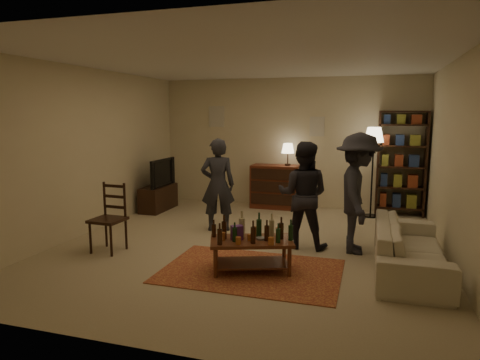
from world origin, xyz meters
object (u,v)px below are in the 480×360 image
at_px(person_left, 218,185).
at_px(person_by_sofa, 358,193).
at_px(dining_chair, 110,215).
at_px(sofa, 410,247).
at_px(dresser, 276,185).
at_px(coffee_table, 251,242).
at_px(tv_stand, 158,191).
at_px(floor_lamp, 374,141).
at_px(bookshelf, 401,162).
at_px(person_right, 303,195).

distance_m(person_left, person_by_sofa, 2.35).
relative_size(dining_chair, sofa, 0.48).
distance_m(dresser, person_left, 2.10).
relative_size(person_left, person_by_sofa, 0.91).
bearing_deg(sofa, coffee_table, 107.69).
relative_size(dining_chair, tv_stand, 0.94).
relative_size(coffee_table, floor_lamp, 0.66).
height_order(coffee_table, bookshelf, bookshelf).
xyz_separation_m(tv_stand, bookshelf, (4.69, 0.98, 0.65)).
xyz_separation_m(bookshelf, sofa, (-0.05, -3.18, -0.73)).
bearing_deg(dining_chair, coffee_table, -2.81).
distance_m(coffee_table, sofa, 1.98).
distance_m(dining_chair, person_right, 2.80).
xyz_separation_m(coffee_table, dresser, (-0.51, 3.71, 0.09)).
height_order(sofa, person_left, person_left).
height_order(tv_stand, floor_lamp, floor_lamp).
bearing_deg(sofa, floor_lamp, 9.45).
bearing_deg(coffee_table, sofa, 17.69).
bearing_deg(sofa, person_left, 69.42).
bearing_deg(floor_lamp, coffee_table, -112.15).
xyz_separation_m(tv_stand, person_right, (3.21, -1.61, 0.40)).
relative_size(tv_stand, bookshelf, 0.52).
bearing_deg(person_left, coffee_table, 102.01).
height_order(dining_chair, sofa, dining_chair).
relative_size(dining_chair, bookshelf, 0.49).
bearing_deg(bookshelf, floor_lamp, -148.49).
xyz_separation_m(dresser, person_left, (-0.56, -2.01, 0.30)).
relative_size(sofa, person_left, 1.34).
distance_m(tv_stand, person_right, 3.61).
xyz_separation_m(dresser, person_right, (0.96, -2.52, 0.31)).
bearing_deg(tv_stand, person_by_sofa, -22.07).
bearing_deg(floor_lamp, dining_chair, -137.81).
distance_m(tv_stand, person_left, 2.06).
xyz_separation_m(bookshelf, person_right, (-1.48, -2.59, -0.25)).
height_order(bookshelf, sofa, bookshelf).
bearing_deg(dresser, person_right, -69.22).
relative_size(floor_lamp, person_left, 1.10).
relative_size(dining_chair, floor_lamp, 0.58).
bearing_deg(dresser, bookshelf, 1.57).
height_order(coffee_table, person_left, person_left).
distance_m(dining_chair, tv_stand, 2.65).
bearing_deg(floor_lamp, person_by_sofa, -94.68).
bearing_deg(dining_chair, sofa, 8.43).
bearing_deg(coffee_table, floor_lamp, 67.85).
bearing_deg(person_right, coffee_table, 70.72).
height_order(tv_stand, person_by_sofa, person_by_sofa).
bearing_deg(dining_chair, bookshelf, 44.10).
bearing_deg(person_left, person_right, 141.39).
relative_size(floor_lamp, person_right, 1.09).
distance_m(bookshelf, floor_lamp, 0.74).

